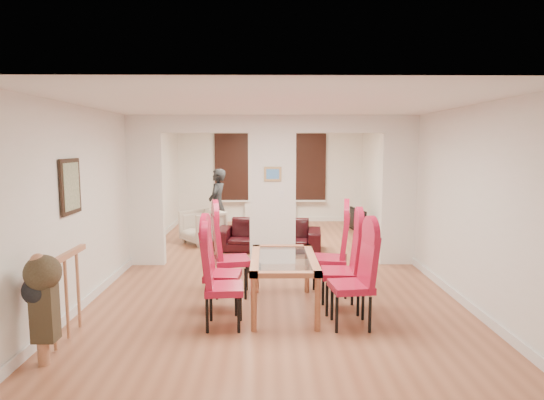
{
  "coord_description": "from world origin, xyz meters",
  "views": [
    {
      "loc": [
        -0.11,
        -7.87,
        2.1
      ],
      "look_at": [
        -0.0,
        0.6,
        1.07
      ],
      "focal_mm": 30.0,
      "sensor_mm": 36.0,
      "label": 1
    }
  ],
  "objects_px": {
    "sofa": "(269,235)",
    "dining_chair_la": "(224,281)",
    "dining_chair_lc": "(232,254)",
    "dining_chair_ra": "(351,279)",
    "dining_chair_rb": "(341,266)",
    "person": "(217,204)",
    "bottle": "(277,219)",
    "dining_chair_rc": "(330,253)",
    "dining_chair_lb": "(223,269)",
    "bowl": "(272,224)",
    "armchair": "(203,227)",
    "coffee_table": "(279,230)",
    "dining_table": "(284,283)",
    "television": "(354,220)"
  },
  "relations": [
    {
      "from": "sofa",
      "to": "dining_chair_la",
      "type": "bearing_deg",
      "value": -91.79
    },
    {
      "from": "dining_chair_lc",
      "to": "dining_chair_ra",
      "type": "relative_size",
      "value": 1.04
    },
    {
      "from": "dining_chair_ra",
      "to": "dining_chair_lc",
      "type": "bearing_deg",
      "value": 135.01
    },
    {
      "from": "dining_chair_rb",
      "to": "person",
      "type": "height_order",
      "value": "person"
    },
    {
      "from": "bottle",
      "to": "sofa",
      "type": "bearing_deg",
      "value": -97.75
    },
    {
      "from": "dining_chair_rc",
      "to": "sofa",
      "type": "xyz_separation_m",
      "value": [
        -0.84,
        2.74,
        -0.29
      ]
    },
    {
      "from": "dining_chair_la",
      "to": "dining_chair_rb",
      "type": "distance_m",
      "value": 1.51
    },
    {
      "from": "sofa",
      "to": "bottle",
      "type": "relative_size",
      "value": 6.75
    },
    {
      "from": "dining_chair_la",
      "to": "bottle",
      "type": "xyz_separation_m",
      "value": [
        0.74,
        5.37,
        -0.16
      ]
    },
    {
      "from": "dining_chair_lb",
      "to": "bowl",
      "type": "distance_m",
      "value": 5.04
    },
    {
      "from": "dining_chair_lb",
      "to": "bottle",
      "type": "height_order",
      "value": "dining_chair_lb"
    },
    {
      "from": "dining_chair_rc",
      "to": "armchair",
      "type": "relative_size",
      "value": 1.52
    },
    {
      "from": "bottle",
      "to": "bowl",
      "type": "distance_m",
      "value": 0.22
    },
    {
      "from": "armchair",
      "to": "dining_chair_la",
      "type": "bearing_deg",
      "value": -28.36
    },
    {
      "from": "dining_chair_la",
      "to": "coffee_table",
      "type": "distance_m",
      "value": 5.51
    },
    {
      "from": "armchair",
      "to": "bottle",
      "type": "distance_m",
      "value": 1.83
    },
    {
      "from": "dining_chair_rb",
      "to": "sofa",
      "type": "bearing_deg",
      "value": 108.27
    },
    {
      "from": "dining_table",
      "to": "sofa",
      "type": "relative_size",
      "value": 0.7
    },
    {
      "from": "armchair",
      "to": "bottle",
      "type": "relative_size",
      "value": 2.54
    },
    {
      "from": "dining_chair_lc",
      "to": "dining_chair_ra",
      "type": "xyz_separation_m",
      "value": [
        1.45,
        -1.13,
        -0.02
      ]
    },
    {
      "from": "coffee_table",
      "to": "bowl",
      "type": "distance_m",
      "value": 0.22
    },
    {
      "from": "dining_chair_ra",
      "to": "person",
      "type": "relative_size",
      "value": 0.72
    },
    {
      "from": "dining_chair_lb",
      "to": "dining_chair_lc",
      "type": "relative_size",
      "value": 0.93
    },
    {
      "from": "dining_table",
      "to": "armchair",
      "type": "relative_size",
      "value": 1.87
    },
    {
      "from": "sofa",
      "to": "person",
      "type": "xyz_separation_m",
      "value": [
        -1.13,
        1.03,
        0.48
      ]
    },
    {
      "from": "dining_chair_rc",
      "to": "bowl",
      "type": "distance_m",
      "value": 4.44
    },
    {
      "from": "dining_chair_lc",
      "to": "bottle",
      "type": "relative_size",
      "value": 3.82
    },
    {
      "from": "armchair",
      "to": "bowl",
      "type": "height_order",
      "value": "armchair"
    },
    {
      "from": "dining_chair_la",
      "to": "person",
      "type": "xyz_separation_m",
      "value": [
        -0.6,
        4.91,
        0.25
      ]
    },
    {
      "from": "dining_chair_rb",
      "to": "coffee_table",
      "type": "bearing_deg",
      "value": 101.06
    },
    {
      "from": "dining_table",
      "to": "bowl",
      "type": "xyz_separation_m",
      "value": [
        -0.09,
        4.95,
        -0.09
      ]
    },
    {
      "from": "bottle",
      "to": "dining_chair_lb",
      "type": "bearing_deg",
      "value": -99.36
    },
    {
      "from": "dining_chair_lc",
      "to": "television",
      "type": "bearing_deg",
      "value": 48.3
    },
    {
      "from": "television",
      "to": "bowl",
      "type": "xyz_separation_m",
      "value": [
        -1.98,
        -0.23,
        -0.03
      ]
    },
    {
      "from": "coffee_table",
      "to": "bowl",
      "type": "relative_size",
      "value": 4.28
    },
    {
      "from": "dining_chair_la",
      "to": "dining_chair_lb",
      "type": "distance_m",
      "value": 0.52
    },
    {
      "from": "dining_chair_lc",
      "to": "armchair",
      "type": "xyz_separation_m",
      "value": [
        -0.88,
        3.38,
        -0.23
      ]
    },
    {
      "from": "dining_chair_rb",
      "to": "television",
      "type": "xyz_separation_m",
      "value": [
        1.17,
        5.23,
        -0.3
      ]
    },
    {
      "from": "dining_chair_rb",
      "to": "bottle",
      "type": "relative_size",
      "value": 3.78
    },
    {
      "from": "dining_chair_lc",
      "to": "dining_chair_rb",
      "type": "xyz_separation_m",
      "value": [
        1.42,
        -0.63,
        -0.01
      ]
    },
    {
      "from": "dining_chair_rb",
      "to": "bottle",
      "type": "xyz_separation_m",
      "value": [
        -0.69,
        4.87,
        -0.2
      ]
    },
    {
      "from": "sofa",
      "to": "television",
      "type": "distance_m",
      "value": 2.77
    },
    {
      "from": "television",
      "to": "bottle",
      "type": "distance_m",
      "value": 1.9
    },
    {
      "from": "bottle",
      "to": "person",
      "type": "bearing_deg",
      "value": -161.07
    },
    {
      "from": "dining_table",
      "to": "dining_chair_lc",
      "type": "distance_m",
      "value": 0.94
    },
    {
      "from": "dining_chair_lb",
      "to": "bottle",
      "type": "relative_size",
      "value": 3.55
    },
    {
      "from": "television",
      "to": "bowl",
      "type": "height_order",
      "value": "television"
    },
    {
      "from": "dining_chair_rc",
      "to": "armchair",
      "type": "xyz_separation_m",
      "value": [
        -2.25,
        3.37,
        -0.24
      ]
    },
    {
      "from": "dining_chair_rc",
      "to": "armchair",
      "type": "distance_m",
      "value": 4.06
    },
    {
      "from": "dining_chair_la",
      "to": "television",
      "type": "bearing_deg",
      "value": 61.02
    }
  ]
}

